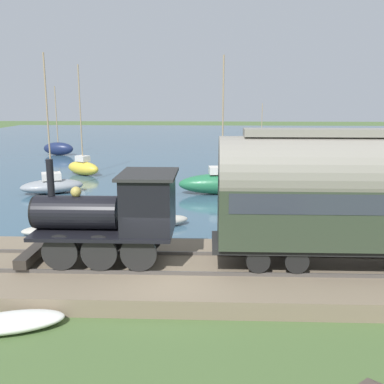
% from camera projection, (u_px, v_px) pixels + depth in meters
% --- Properties ---
extents(ground_plane, '(200.00, 200.00, 0.00)m').
position_uv_depth(ground_plane, '(164.00, 291.00, 14.54)').
color(ground_plane, '#476033').
extents(harbor_water, '(80.00, 80.00, 0.01)m').
position_uv_depth(harbor_water, '(198.00, 145.00, 57.65)').
color(harbor_water, '#38566B').
rests_on(harbor_water, ground).
extents(rail_embankment, '(5.70, 56.00, 0.67)m').
position_uv_depth(rail_embankment, '(167.00, 272.00, 15.42)').
color(rail_embankment, '#756651').
rests_on(rail_embankment, ground).
extents(steam_locomotive, '(2.47, 5.22, 3.49)m').
position_uv_depth(steam_locomotive, '(118.00, 211.00, 15.04)').
color(steam_locomotive, black).
rests_on(steam_locomotive, rail_embankment).
extents(passenger_coach, '(2.43, 9.77, 4.50)m').
position_uv_depth(passenger_coach, '(363.00, 192.00, 14.59)').
color(passenger_coach, black).
rests_on(passenger_coach, rail_embankment).
extents(sailboat_yellow, '(2.86, 3.43, 8.55)m').
position_uv_depth(sailboat_yellow, '(83.00, 167.00, 35.80)').
color(sailboat_yellow, gold).
rests_on(sailboat_yellow, harbor_water).
extents(sailboat_navy, '(1.87, 3.54, 7.19)m').
position_uv_depth(sailboat_navy, '(58.00, 148.00, 47.93)').
color(sailboat_navy, '#192347').
rests_on(sailboat_navy, harbor_water).
extents(sailboat_gray, '(3.16, 4.32, 8.80)m').
position_uv_depth(sailboat_gray, '(52.00, 185.00, 29.12)').
color(sailboat_gray, gray).
rests_on(sailboat_gray, harbor_water).
extents(sailboat_green, '(2.22, 5.73, 8.64)m').
position_uv_depth(sailboat_green, '(222.00, 183.00, 28.88)').
color(sailboat_green, '#236B42').
rests_on(sailboat_green, harbor_water).
extents(sailboat_teal, '(3.11, 6.60, 5.25)m').
position_uv_depth(sailboat_teal, '(261.00, 140.00, 58.68)').
color(sailboat_teal, '#1E707A').
rests_on(sailboat_teal, harbor_water).
extents(rowboat_near_shore, '(1.45, 2.25, 0.40)m').
position_uv_depth(rowboat_near_shore, '(45.00, 230.00, 20.38)').
color(rowboat_near_shore, '#B7B2A3').
rests_on(rowboat_near_shore, harbor_water).
extents(rowboat_far_out, '(1.85, 2.59, 0.51)m').
position_uv_depth(rowboat_far_out, '(164.00, 221.00, 21.70)').
color(rowboat_far_out, '#B7B2A3').
rests_on(rowboat_far_out, harbor_water).
extents(beached_dinghy, '(1.88, 3.00, 0.44)m').
position_uv_depth(beached_dinghy, '(11.00, 322.00, 12.07)').
color(beached_dinghy, silver).
rests_on(beached_dinghy, ground).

